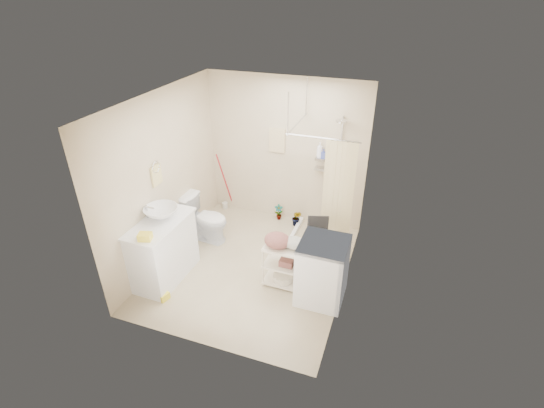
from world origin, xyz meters
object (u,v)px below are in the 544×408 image
Objects in this scene: washing_machine at (322,270)px; toilet at (206,218)px; laundry_rack at (284,262)px; vanity at (162,250)px.

toilet is at bearing 160.63° from washing_machine.
toilet is 1.74m from laundry_rack.
washing_machine is 0.59m from laundry_rack.
washing_machine is at bearing -7.73° from laundry_rack.
vanity is 1.11m from toilet.
vanity is 1.40× the size of laundry_rack.
vanity reaches higher than laundry_rack.
washing_machine is 1.18× the size of laundry_rack.
laundry_rack is at bearing 171.62° from washing_machine.
vanity reaches higher than toilet.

